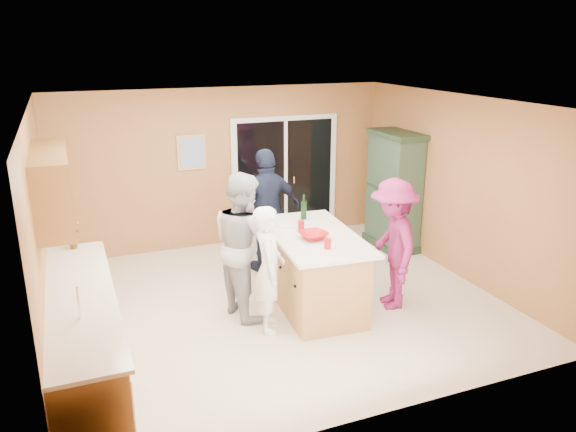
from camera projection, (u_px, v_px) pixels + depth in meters
name	position (u px, v px, depth m)	size (l,w,h in m)	color
floor	(280.00, 302.00, 7.40)	(5.50, 5.50, 0.00)	beige
ceiling	(279.00, 103.00, 6.62)	(5.50, 5.00, 0.10)	silver
wall_back	(225.00, 168.00, 9.22)	(5.50, 0.10, 2.60)	tan
wall_front	(385.00, 286.00, 4.79)	(5.50, 0.10, 2.60)	tan
wall_left	(41.00, 236.00, 6.03)	(0.10, 5.00, 2.60)	tan
wall_right	(460.00, 187.00, 7.99)	(0.10, 5.00, 2.60)	tan
left_cabinet_run	(85.00, 346.00, 5.46)	(0.65, 3.05, 1.24)	#BA8748
upper_cabinets	(52.00, 187.00, 5.74)	(0.35, 1.60, 0.75)	#BA8748
sliding_door	(285.00, 177.00, 9.64)	(1.90, 0.07, 2.10)	silver
framed_picture	(191.00, 152.00, 8.91)	(0.46, 0.04, 0.56)	tan
kitchen_island	(313.00, 273.00, 7.17)	(1.17, 1.96, 0.99)	#BA8748
green_hutch	(394.00, 192.00, 9.14)	(0.55, 1.05, 1.92)	#213623
woman_white	(269.00, 269.00, 6.52)	(0.56, 0.37, 1.53)	white
woman_grey	(244.00, 245.00, 6.89)	(0.88, 0.69, 1.81)	#A5A5A7
woman_navy	(267.00, 211.00, 8.19)	(1.08, 0.45, 1.84)	#181F36
woman_magenta	(393.00, 244.00, 7.08)	(1.09, 0.63, 1.69)	#7E1B54
serving_bowl	(313.00, 235.00, 6.84)	(0.34, 0.34, 0.08)	#A91213
tulip_vase	(72.00, 233.00, 6.60)	(0.21, 0.14, 0.39)	#AF1911
tumbler_near	(328.00, 244.00, 6.51)	(0.08, 0.08, 0.12)	#A91213
tumbler_far	(301.00, 225.00, 7.16)	(0.08, 0.08, 0.12)	#A91213
wine_bottle	(304.00, 209.00, 7.56)	(0.08, 0.08, 0.35)	black
white_plate	(287.00, 226.00, 7.30)	(0.21, 0.21, 0.01)	silver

